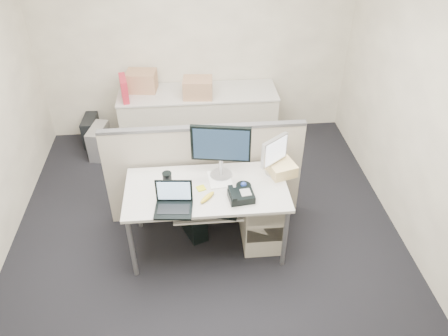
{
  "coord_description": "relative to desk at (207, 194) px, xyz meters",
  "views": [
    {
      "loc": [
        -0.12,
        -3.11,
        3.28
      ],
      "look_at": [
        0.18,
        0.15,
        0.84
      ],
      "focal_mm": 35.0,
      "sensor_mm": 36.0,
      "label": 1
    }
  ],
  "objects": [
    {
      "name": "floor",
      "position": [
        0.0,
        0.0,
        -0.67
      ],
      "size": [
        4.0,
        4.5,
        0.01
      ],
      "primitive_type": "cube",
      "color": "black",
      "rests_on": "ground"
    },
    {
      "name": "wall_back",
      "position": [
        0.0,
        2.25,
        0.69
      ],
      "size": [
        4.0,
        0.02,
        2.7
      ],
      "primitive_type": "cube",
      "color": "#EEE5CA",
      "rests_on": "ground"
    },
    {
      "name": "wall_right",
      "position": [
        2.0,
        0.0,
        0.69
      ],
      "size": [
        0.02,
        4.5,
        2.7
      ],
      "primitive_type": "cube",
      "color": "#EEE5CA",
      "rests_on": "ground"
    },
    {
      "name": "desk",
      "position": [
        0.0,
        0.0,
        0.0
      ],
      "size": [
        1.5,
        0.75,
        0.73
      ],
      "color": "silver",
      "rests_on": "floor"
    },
    {
      "name": "keyboard_tray",
      "position": [
        0.0,
        -0.18,
        -0.04
      ],
      "size": [
        0.62,
        0.32,
        0.02
      ],
      "primitive_type": "cube",
      "color": "silver",
      "rests_on": "desk"
    },
    {
      "name": "drawer_pedestal",
      "position": [
        0.55,
        0.05,
        -0.34
      ],
      "size": [
        0.4,
        0.55,
        0.65
      ],
      "primitive_type": "cube",
      "color": "#AAA190",
      "rests_on": "floor"
    },
    {
      "name": "cubicle_partition",
      "position": [
        0.0,
        0.45,
        -0.11
      ],
      "size": [
        2.0,
        0.06,
        1.1
      ],
      "primitive_type": "cube",
      "color": "#ADA091",
      "rests_on": "floor"
    },
    {
      "name": "back_counter",
      "position": [
        0.0,
        1.93,
        -0.3
      ],
      "size": [
        2.0,
        0.6,
        0.72
      ],
      "primitive_type": "cube",
      "color": "#AAA190",
      "rests_on": "floor"
    },
    {
      "name": "monitor_main",
      "position": [
        0.15,
        0.18,
        0.34
      ],
      "size": [
        0.58,
        0.3,
        0.55
      ],
      "primitive_type": "cube",
      "rotation": [
        0.0,
        0.0,
        -0.17
      ],
      "color": "black",
      "rests_on": "desk"
    },
    {
      "name": "monitor_small",
      "position": [
        0.65,
        0.18,
        0.26
      ],
      "size": [
        0.35,
        0.32,
        0.39
      ],
      "primitive_type": "cube",
      "rotation": [
        0.0,
        0.0,
        0.66
      ],
      "color": "#B7B7BC",
      "rests_on": "desk"
    },
    {
      "name": "laptop",
      "position": [
        -0.3,
        -0.28,
        0.19
      ],
      "size": [
        0.34,
        0.27,
        0.24
      ],
      "primitive_type": "cube",
      "rotation": [
        0.0,
        0.0,
        -0.09
      ],
      "color": "black",
      "rests_on": "desk"
    },
    {
      "name": "trackball",
      "position": [
        0.34,
        -0.05,
        0.09
      ],
      "size": [
        0.17,
        0.17,
        0.05
      ],
      "primitive_type": "cylinder",
      "rotation": [
        0.0,
        0.0,
        0.28
      ],
      "color": "black",
      "rests_on": "desk"
    },
    {
      "name": "desk_phone",
      "position": [
        0.3,
        -0.18,
        0.1
      ],
      "size": [
        0.24,
        0.2,
        0.07
      ],
      "primitive_type": "cube",
      "rotation": [
        0.0,
        0.0,
        0.12
      ],
      "color": "black",
      "rests_on": "desk"
    },
    {
      "name": "paper_stack",
      "position": [
        0.13,
        0.12,
        0.07
      ],
      "size": [
        0.23,
        0.29,
        0.01
      ],
      "primitive_type": "cube",
      "rotation": [
        0.0,
        0.0,
        0.09
      ],
      "color": "white",
      "rests_on": "desk"
    },
    {
      "name": "sticky_pad",
      "position": [
        -0.05,
        0.0,
        0.07
      ],
      "size": [
        0.1,
        0.1,
        0.01
      ],
      "primitive_type": "cube",
      "rotation": [
        0.0,
        0.0,
        0.34
      ],
      "color": "yellow",
      "rests_on": "desk"
    },
    {
      "name": "travel_mug",
      "position": [
        -0.35,
        0.02,
        0.15
      ],
      "size": [
        0.1,
        0.1,
        0.17
      ],
      "primitive_type": "cylinder",
      "rotation": [
        0.0,
        0.0,
        0.34
      ],
      "color": "black",
      "rests_on": "desk"
    },
    {
      "name": "banana",
      "position": [
        0.0,
        -0.15,
        0.09
      ],
      "size": [
        0.16,
        0.17,
        0.04
      ],
      "primitive_type": "ellipsoid",
      "rotation": [
        0.0,
        0.0,
        0.85
      ],
      "color": "yellow",
      "rests_on": "desk"
    },
    {
      "name": "cellphone",
      "position": [
        0.1,
        0.2,
        0.07
      ],
      "size": [
        0.06,
        0.11,
        0.01
      ],
      "primitive_type": "cube",
      "rotation": [
        0.0,
        0.0,
        0.03
      ],
      "color": "black",
      "rests_on": "desk"
    },
    {
      "name": "manila_folders",
      "position": [
        0.72,
        0.2,
        0.12
      ],
      "size": [
        0.31,
        0.36,
        0.11
      ],
      "primitive_type": "cube",
      "rotation": [
        0.0,
        0.0,
        0.28
      ],
      "color": "#EECE8C",
      "rests_on": "desk"
    },
    {
      "name": "keyboard",
      "position": [
        0.05,
        -0.22,
        -0.02
      ],
      "size": [
        0.46,
        0.27,
        0.02
      ],
      "primitive_type": "cube",
      "rotation": [
        0.0,
        0.0,
        -0.27
      ],
      "color": "black",
      "rests_on": "keyboard_tray"
    },
    {
      "name": "pc_tower_desk",
      "position": [
        -0.15,
        0.2,
        -0.47
      ],
      "size": [
        0.31,
        0.44,
        0.38
      ],
      "primitive_type": "cube",
      "rotation": [
        0.0,
        0.0,
        0.4
      ],
      "color": "black",
      "rests_on": "floor"
    },
    {
      "name": "pc_tower_spare_dark",
      "position": [
        -1.45,
        2.03,
        -0.48
      ],
      "size": [
        0.18,
        0.41,
        0.37
      ],
      "primitive_type": "cube",
      "rotation": [
        0.0,
        0.0,
        -0.05
      ],
      "color": "black",
      "rests_on": "floor"
    },
    {
      "name": "pc_tower_spare_silver",
      "position": [
        -1.3,
        1.73,
        -0.47
      ],
      "size": [
        0.25,
        0.45,
        0.4
      ],
      "primitive_type": "cube",
      "rotation": [
        0.0,
        0.0,
        -0.21
      ],
      "color": "#B7B7BC",
      "rests_on": "floor"
    },
    {
      "name": "cardboard_box_left",
      "position": [
        -0.7,
        2.05,
        0.19
      ],
      "size": [
        0.4,
        0.32,
        0.27
      ],
      "primitive_type": "cube",
      "rotation": [
        0.0,
        0.0,
        -0.12
      ],
      "color": "tan",
      "rests_on": "back_counter"
    },
    {
      "name": "cardboard_box_right",
      "position": [
        0.0,
        1.81,
        0.18
      ],
      "size": [
        0.38,
        0.31,
        0.26
      ],
      "primitive_type": "cube",
      "rotation": [
        0.0,
        0.0,
        -0.08
      ],
      "color": "tan",
      "rests_on": "back_counter"
    },
    {
      "name": "red_binder",
      "position": [
        -0.9,
        1.83,
        0.21
      ],
      "size": [
        0.14,
        0.33,
        0.3
      ],
      "primitive_type": "cube",
      "rotation": [
        0.0,
        0.0,
        0.19
      ],
      "color": "red",
      "rests_on": "back_counter"
    }
  ]
}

